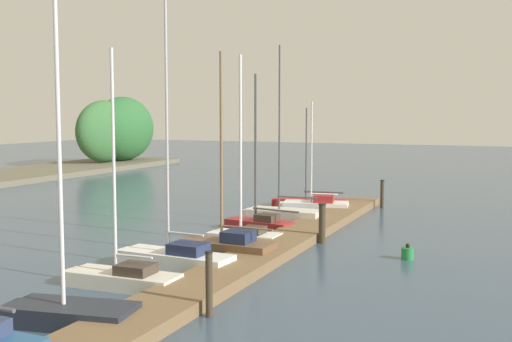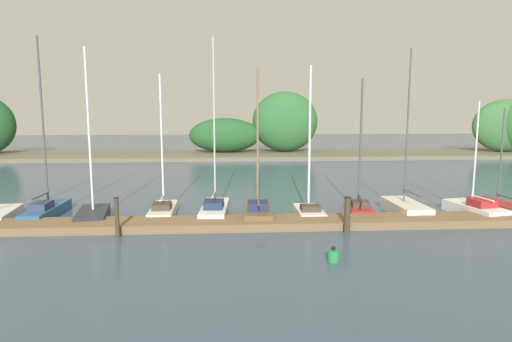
{
  "view_description": "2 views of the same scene",
  "coord_description": "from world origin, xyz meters",
  "px_view_note": "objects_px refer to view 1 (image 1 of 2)",
  "views": [
    {
      "loc": [
        -18.01,
        5.74,
        4.93
      ],
      "look_at": [
        2.41,
        14.47,
        2.86
      ],
      "focal_mm": 44.36,
      "sensor_mm": 36.0,
      "label": 1
    },
    {
      "loc": [
        -0.28,
        -4.88,
        5.16
      ],
      "look_at": [
        0.96,
        15.38,
        2.23
      ],
      "focal_mm": 31.04,
      "sensor_mm": 36.0,
      "label": 2
    }
  ],
  "objects_px": {
    "sailboat_3": "(67,309)",
    "sailboat_11": "(308,202)",
    "sailboat_9": "(281,214)",
    "channel_buoy_1": "(408,253)",
    "sailboat_10": "(314,206)",
    "mooring_piling_3": "(382,194)",
    "sailboat_4": "(121,275)",
    "mooring_piling_2": "(322,223)",
    "sailboat_7": "(244,232)",
    "sailboat_5": "(173,256)",
    "sailboat_6": "(226,246)",
    "sailboat_8": "(258,221)",
    "mooring_piling_1": "(209,284)"
  },
  "relations": [
    {
      "from": "sailboat_7",
      "to": "sailboat_10",
      "type": "xyz_separation_m",
      "value": [
        8.0,
        -0.21,
        -0.06
      ]
    },
    {
      "from": "channel_buoy_1",
      "to": "mooring_piling_3",
      "type": "bearing_deg",
      "value": 16.12
    },
    {
      "from": "sailboat_10",
      "to": "sailboat_11",
      "type": "bearing_deg",
      "value": -74.84
    },
    {
      "from": "sailboat_4",
      "to": "mooring_piling_1",
      "type": "height_order",
      "value": "sailboat_4"
    },
    {
      "from": "sailboat_8",
      "to": "sailboat_10",
      "type": "distance_m",
      "value": 5.49
    },
    {
      "from": "sailboat_7",
      "to": "sailboat_11",
      "type": "relative_size",
      "value": 1.37
    },
    {
      "from": "sailboat_7",
      "to": "sailboat_6",
      "type": "bearing_deg",
      "value": 100.33
    },
    {
      "from": "sailboat_3",
      "to": "sailboat_5",
      "type": "bearing_deg",
      "value": -94.69
    },
    {
      "from": "sailboat_6",
      "to": "mooring_piling_2",
      "type": "bearing_deg",
      "value": -120.72
    },
    {
      "from": "sailboat_9",
      "to": "sailboat_7",
      "type": "bearing_deg",
      "value": 91.83
    },
    {
      "from": "sailboat_6",
      "to": "sailboat_8",
      "type": "bearing_deg",
      "value": -77.47
    },
    {
      "from": "sailboat_6",
      "to": "mooring_piling_3",
      "type": "xyz_separation_m",
      "value": [
        13.24,
        -2.54,
        0.32
      ]
    },
    {
      "from": "sailboat_4",
      "to": "sailboat_8",
      "type": "height_order",
      "value": "sailboat_4"
    },
    {
      "from": "sailboat_6",
      "to": "mooring_piling_3",
      "type": "relative_size",
      "value": 4.76
    },
    {
      "from": "sailboat_7",
      "to": "sailboat_8",
      "type": "height_order",
      "value": "sailboat_7"
    },
    {
      "from": "sailboat_10",
      "to": "mooring_piling_3",
      "type": "relative_size",
      "value": 3.73
    },
    {
      "from": "sailboat_9",
      "to": "sailboat_11",
      "type": "height_order",
      "value": "sailboat_9"
    },
    {
      "from": "sailboat_11",
      "to": "sailboat_6",
      "type": "bearing_deg",
      "value": 88.12
    },
    {
      "from": "sailboat_7",
      "to": "channel_buoy_1",
      "type": "relative_size",
      "value": 13.03
    },
    {
      "from": "sailboat_4",
      "to": "sailboat_6",
      "type": "distance_m",
      "value": 4.61
    },
    {
      "from": "mooring_piling_1",
      "to": "sailboat_5",
      "type": "bearing_deg",
      "value": 40.54
    },
    {
      "from": "sailboat_6",
      "to": "sailboat_10",
      "type": "xyz_separation_m",
      "value": [
        10.47,
        0.23,
        -0.07
      ]
    },
    {
      "from": "sailboat_10",
      "to": "mooring_piling_3",
      "type": "xyz_separation_m",
      "value": [
        2.77,
        -2.78,
        0.39
      ]
    },
    {
      "from": "mooring_piling_2",
      "to": "mooring_piling_1",
      "type": "bearing_deg",
      "value": -179.62
    },
    {
      "from": "sailboat_6",
      "to": "channel_buoy_1",
      "type": "bearing_deg",
      "value": -157.01
    },
    {
      "from": "sailboat_3",
      "to": "mooring_piling_1",
      "type": "xyz_separation_m",
      "value": [
        1.79,
        -2.8,
        0.44
      ]
    },
    {
      "from": "sailboat_3",
      "to": "sailboat_11",
      "type": "relative_size",
      "value": 1.51
    },
    {
      "from": "mooring_piling_3",
      "to": "channel_buoy_1",
      "type": "height_order",
      "value": "mooring_piling_3"
    },
    {
      "from": "sailboat_3",
      "to": "sailboat_11",
      "type": "xyz_separation_m",
      "value": [
        19.87,
        0.74,
        -0.13
      ]
    },
    {
      "from": "sailboat_10",
      "to": "mooring_piling_1",
      "type": "bearing_deg",
      "value": 87.18
    },
    {
      "from": "sailboat_3",
      "to": "sailboat_7",
      "type": "xyz_separation_m",
      "value": [
        10.05,
        0.02,
        0.03
      ]
    },
    {
      "from": "sailboat_5",
      "to": "mooring_piling_2",
      "type": "height_order",
      "value": "sailboat_5"
    },
    {
      "from": "sailboat_9",
      "to": "channel_buoy_1",
      "type": "relative_size",
      "value": 14.55
    },
    {
      "from": "sailboat_3",
      "to": "sailboat_8",
      "type": "height_order",
      "value": "sailboat_3"
    },
    {
      "from": "mooring_piling_1",
      "to": "mooring_piling_2",
      "type": "bearing_deg",
      "value": 0.38
    },
    {
      "from": "sailboat_11",
      "to": "mooring_piling_2",
      "type": "height_order",
      "value": "sailboat_11"
    },
    {
      "from": "sailboat_4",
      "to": "mooring_piling_2",
      "type": "distance_m",
      "value": 8.76
    },
    {
      "from": "sailboat_10",
      "to": "mooring_piling_3",
      "type": "bearing_deg",
      "value": -147.02
    },
    {
      "from": "sailboat_11",
      "to": "mooring_piling_3",
      "type": "distance_m",
      "value": 3.86
    },
    {
      "from": "sailboat_6",
      "to": "sailboat_9",
      "type": "height_order",
      "value": "sailboat_9"
    },
    {
      "from": "mooring_piling_3",
      "to": "sailboat_10",
      "type": "bearing_deg",
      "value": 134.91
    },
    {
      "from": "sailboat_9",
      "to": "mooring_piling_1",
      "type": "height_order",
      "value": "sailboat_9"
    },
    {
      "from": "sailboat_3",
      "to": "mooring_piling_2",
      "type": "bearing_deg",
      "value": -113.08
    },
    {
      "from": "sailboat_3",
      "to": "sailboat_4",
      "type": "distance_m",
      "value": 3.18
    },
    {
      "from": "sailboat_7",
      "to": "sailboat_9",
      "type": "height_order",
      "value": "sailboat_9"
    },
    {
      "from": "mooring_piling_2",
      "to": "mooring_piling_3",
      "type": "distance_m",
      "value": 9.67
    },
    {
      "from": "sailboat_7",
      "to": "sailboat_8",
      "type": "bearing_deg",
      "value": -79.45
    },
    {
      "from": "sailboat_11",
      "to": "channel_buoy_1",
      "type": "xyz_separation_m",
      "value": [
        -10.11,
        -6.9,
        -0.03
      ]
    },
    {
      "from": "sailboat_4",
      "to": "mooring_piling_2",
      "type": "bearing_deg",
      "value": -114.19
    },
    {
      "from": "sailboat_7",
      "to": "sailboat_4",
      "type": "bearing_deg",
      "value": 84.55
    }
  ]
}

